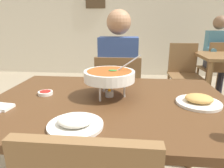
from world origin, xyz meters
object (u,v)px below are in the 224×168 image
at_px(chair_diner_main, 118,95).
at_px(appetizer_plate, 199,101).
at_px(rice_plate, 75,123).
at_px(chair_bg_left, 217,66).
at_px(diner_main, 119,71).
at_px(patron_bg_left, 217,51).
at_px(dining_table_main, 110,115).
at_px(sauce_dish, 45,93).
at_px(chair_bg_right, 183,70).
at_px(curry_bowl, 109,76).

bearing_deg(chair_diner_main, appetizer_plate, -58.25).
xyz_separation_m(rice_plate, chair_bg_left, (1.66, 2.70, -0.27)).
relative_size(diner_main, patron_bg_left, 1.00).
xyz_separation_m(dining_table_main, rice_plate, (-0.11, -0.33, 0.12)).
distance_m(dining_table_main, chair_bg_left, 2.83).
bearing_deg(chair_bg_left, sauce_dish, -130.23).
height_order(dining_table_main, patron_bg_left, patron_bg_left).
distance_m(chair_diner_main, chair_bg_right, 1.52).
relative_size(dining_table_main, sauce_dish, 15.44).
xyz_separation_m(chair_bg_left, chair_bg_right, (-0.64, -0.38, 0.00)).
xyz_separation_m(diner_main, chair_bg_right, (0.92, 1.18, -0.24)).
bearing_deg(chair_bg_left, rice_plate, -121.65).
height_order(chair_diner_main, chair_bg_left, same).
height_order(chair_diner_main, appetizer_plate, chair_diner_main).
xyz_separation_m(rice_plate, sauce_dish, (-0.30, 0.38, -0.01)).
relative_size(diner_main, sauce_dish, 14.56).
xyz_separation_m(appetizer_plate, sauce_dish, (-0.90, 0.07, -0.01)).
distance_m(chair_diner_main, rice_plate, 1.15).
xyz_separation_m(appetizer_plate, patron_bg_left, (1.07, 2.51, -0.04)).
relative_size(curry_bowl, patron_bg_left, 0.25).
bearing_deg(chair_diner_main, diner_main, 90.00).
height_order(curry_bowl, chair_bg_left, curry_bowl).
xyz_separation_m(appetizer_plate, chair_bg_left, (1.06, 2.39, -0.27)).
bearing_deg(appetizer_plate, chair_diner_main, 121.75).
height_order(chair_bg_right, patron_bg_left, patron_bg_left).
bearing_deg(chair_bg_right, diner_main, -127.90).
distance_m(dining_table_main, diner_main, 0.82).
xyz_separation_m(dining_table_main, curry_bowl, (-0.01, 0.05, 0.23)).
bearing_deg(rice_plate, sauce_dish, 127.90).
bearing_deg(diner_main, dining_table_main, -90.00).
bearing_deg(chair_diner_main, chair_bg_left, 45.61).
distance_m(dining_table_main, chair_bg_right, 2.19).
height_order(curry_bowl, rice_plate, curry_bowl).
distance_m(rice_plate, appetizer_plate, 0.68).
height_order(chair_diner_main, sauce_dish, chair_diner_main).
bearing_deg(diner_main, chair_bg_right, 52.10).
bearing_deg(sauce_dish, chair_bg_right, 55.71).
relative_size(rice_plate, chair_bg_right, 0.27).
relative_size(chair_bg_left, patron_bg_left, 0.69).
xyz_separation_m(chair_diner_main, patron_bg_left, (1.56, 1.71, 0.24)).
bearing_deg(patron_bg_left, chair_bg_left, -94.12).
relative_size(chair_bg_right, patron_bg_left, 0.69).
xyz_separation_m(curry_bowl, chair_bg_left, (1.56, 2.32, -0.38)).
bearing_deg(sauce_dish, chair_bg_left, 49.77).
xyz_separation_m(diner_main, appetizer_plate, (0.49, -0.83, 0.04)).
bearing_deg(appetizer_plate, chair_bg_left, 66.09).
bearing_deg(chair_bg_right, chair_diner_main, -127.14).
xyz_separation_m(chair_bg_right, patron_bg_left, (0.65, 0.50, 0.24)).
xyz_separation_m(diner_main, rice_plate, (-0.11, -1.15, 0.04)).
bearing_deg(chair_diner_main, chair_bg_right, 52.86).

